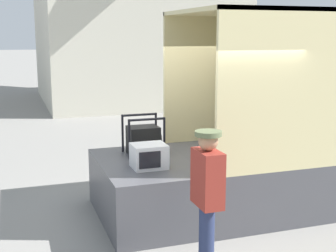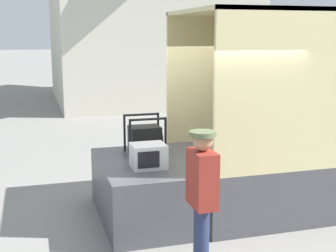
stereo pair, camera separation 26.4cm
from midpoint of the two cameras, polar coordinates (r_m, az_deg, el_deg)
name	(u,v)px [view 2 (the right image)]	position (r m, az deg, el deg)	size (l,w,h in m)	color
ground_plane	(186,213)	(7.31, 3.28, -10.55)	(160.00, 160.00, 0.00)	gray
tailgate_deck	(145,190)	(6.98, -1.76, -7.80)	(1.30, 2.05, 0.87)	#4C4C51
microwave	(148,156)	(6.50, -1.25, -3.67)	(0.47, 0.41, 0.34)	white
portable_generator	(146,139)	(7.26, -1.70, -1.62)	(0.58, 0.47, 0.60)	black
worker_person	(202,188)	(5.28, 5.61, -7.53)	(0.30, 0.44, 1.66)	navy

